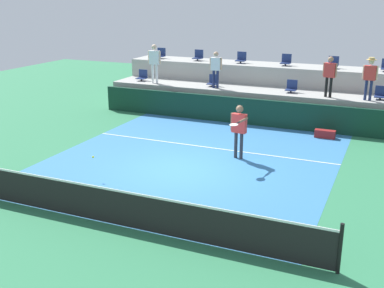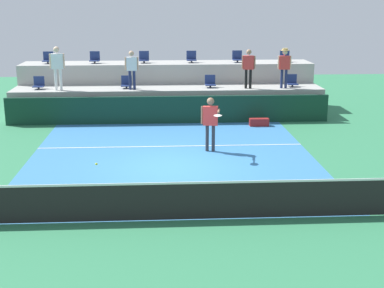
% 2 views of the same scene
% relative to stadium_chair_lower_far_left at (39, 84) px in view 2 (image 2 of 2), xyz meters
% --- Properties ---
extents(ground_plane, '(40.00, 40.00, 0.00)m').
position_rel_stadium_chair_lower_far_left_xyz_m(ground_plane, '(5.38, -7.23, -1.46)').
color(ground_plane, '#2D754C').
extents(court_inner_paint, '(9.00, 10.00, 0.01)m').
position_rel_stadium_chair_lower_far_left_xyz_m(court_inner_paint, '(5.38, -6.23, -1.46)').
color(court_inner_paint, teal).
rests_on(court_inner_paint, ground_plane).
extents(court_service_line, '(9.00, 0.06, 0.00)m').
position_rel_stadium_chair_lower_far_left_xyz_m(court_service_line, '(5.38, -4.83, -1.46)').
color(court_service_line, white).
rests_on(court_service_line, ground_plane).
extents(tennis_net, '(10.48, 0.08, 1.07)m').
position_rel_stadium_chair_lower_far_left_xyz_m(tennis_net, '(5.38, -11.23, -0.97)').
color(tennis_net, black).
rests_on(tennis_net, ground_plane).
extents(sponsor_backboard, '(13.00, 0.16, 1.10)m').
position_rel_stadium_chair_lower_far_left_xyz_m(sponsor_backboard, '(5.38, -1.23, -0.91)').
color(sponsor_backboard, '#0F3323').
rests_on(sponsor_backboard, ground_plane).
extents(seating_tier_lower, '(13.00, 1.80, 1.25)m').
position_rel_stadium_chair_lower_far_left_xyz_m(seating_tier_lower, '(5.38, 0.07, -0.84)').
color(seating_tier_lower, '#9E9E99').
rests_on(seating_tier_lower, ground_plane).
extents(seating_tier_upper, '(13.00, 1.80, 2.10)m').
position_rel_stadium_chair_lower_far_left_xyz_m(seating_tier_upper, '(5.38, 1.87, -0.41)').
color(seating_tier_upper, '#9E9E99').
rests_on(seating_tier_upper, ground_plane).
extents(stadium_chair_lower_far_left, '(0.44, 0.40, 0.52)m').
position_rel_stadium_chair_lower_far_left_xyz_m(stadium_chair_lower_far_left, '(0.00, 0.00, 0.00)').
color(stadium_chair_lower_far_left, '#2D2D33').
rests_on(stadium_chair_lower_far_left, seating_tier_lower).
extents(stadium_chair_lower_left, '(0.44, 0.40, 0.52)m').
position_rel_stadium_chair_lower_far_left_xyz_m(stadium_chair_lower_left, '(3.63, 0.00, 0.00)').
color(stadium_chair_lower_left, '#2D2D33').
rests_on(stadium_chair_lower_left, seating_tier_lower).
extents(stadium_chair_lower_right, '(0.44, 0.40, 0.52)m').
position_rel_stadium_chair_lower_far_left_xyz_m(stadium_chair_lower_right, '(7.16, 0.00, 0.00)').
color(stadium_chair_lower_right, '#2D2D33').
rests_on(stadium_chair_lower_right, seating_tier_lower).
extents(stadium_chair_lower_far_right, '(0.44, 0.40, 0.52)m').
position_rel_stadium_chair_lower_far_left_xyz_m(stadium_chair_lower_far_right, '(10.67, 0.00, 0.00)').
color(stadium_chair_lower_far_right, '#2D2D33').
rests_on(stadium_chair_lower_far_right, seating_tier_lower).
extents(stadium_chair_upper_far_left, '(0.44, 0.40, 0.52)m').
position_rel_stadium_chair_lower_far_left_xyz_m(stadium_chair_upper_far_left, '(0.09, 1.80, 0.85)').
color(stadium_chair_upper_far_left, '#2D2D33').
rests_on(stadium_chair_upper_far_left, seating_tier_upper).
extents(stadium_chair_upper_left, '(0.44, 0.40, 0.52)m').
position_rel_stadium_chair_lower_far_left_xyz_m(stadium_chair_upper_left, '(2.14, 1.80, 0.85)').
color(stadium_chair_upper_left, '#2D2D33').
rests_on(stadium_chair_upper_left, seating_tier_upper).
extents(stadium_chair_upper_mid_left, '(0.44, 0.40, 0.52)m').
position_rel_stadium_chair_lower_far_left_xyz_m(stadium_chair_upper_mid_left, '(4.34, 1.80, 0.85)').
color(stadium_chair_upper_mid_left, '#2D2D33').
rests_on(stadium_chair_upper_mid_left, seating_tier_upper).
extents(stadium_chair_upper_mid_right, '(0.44, 0.40, 0.52)m').
position_rel_stadium_chair_lower_far_left_xyz_m(stadium_chair_upper_mid_right, '(6.47, 1.80, 0.85)').
color(stadium_chair_upper_mid_right, '#2D2D33').
rests_on(stadium_chair_upper_mid_right, seating_tier_upper).
extents(stadium_chair_upper_right, '(0.44, 0.40, 0.52)m').
position_rel_stadium_chair_lower_far_left_xyz_m(stadium_chair_upper_right, '(8.55, 1.80, 0.85)').
color(stadium_chair_upper_right, '#2D2D33').
rests_on(stadium_chair_upper_right, seating_tier_upper).
extents(stadium_chair_upper_far_right, '(0.44, 0.40, 0.52)m').
position_rel_stadium_chair_lower_far_left_xyz_m(stadium_chair_upper_far_right, '(10.73, 1.80, 0.85)').
color(stadium_chair_upper_far_right, '#2D2D33').
rests_on(stadium_chair_upper_far_right, seating_tier_upper).
extents(tennis_player, '(0.62, 1.28, 1.80)m').
position_rel_stadium_chair_lower_far_left_xyz_m(tennis_player, '(6.66, -5.54, -0.35)').
color(tennis_player, '#2D2D33').
rests_on(tennis_player, ground_plane).
extents(spectator_in_white, '(0.62, 0.26, 1.78)m').
position_rel_stadium_chair_lower_far_left_xyz_m(spectator_in_white, '(0.88, -0.38, 0.87)').
color(spectator_in_white, white).
rests_on(spectator_in_white, seating_tier_lower).
extents(spectator_leaning_on_rail, '(0.57, 0.22, 1.59)m').
position_rel_stadium_chair_lower_far_left_xyz_m(spectator_leaning_on_rail, '(3.89, -0.38, 0.73)').
color(spectator_leaning_on_rail, navy).
rests_on(spectator_leaning_on_rail, seating_tier_lower).
extents(spectator_in_grey, '(0.57, 0.27, 1.62)m').
position_rel_stadium_chair_lower_far_left_xyz_m(spectator_in_grey, '(8.71, -0.38, 0.75)').
color(spectator_in_grey, black).
rests_on(spectator_in_grey, seating_tier_lower).
extents(spectator_with_hat, '(0.57, 0.39, 1.66)m').
position_rel_stadium_chair_lower_far_left_xyz_m(spectator_with_hat, '(10.22, -0.38, 0.79)').
color(spectator_with_hat, navy).
rests_on(spectator_with_hat, seating_tier_lower).
extents(tennis_ball, '(0.07, 0.07, 0.07)m').
position_rel_stadium_chair_lower_far_left_xyz_m(tennis_ball, '(3.33, -8.93, -0.80)').
color(tennis_ball, '#CCE033').
extents(equipment_bag, '(0.76, 0.28, 0.30)m').
position_rel_stadium_chair_lower_far_left_xyz_m(equipment_bag, '(8.94, -1.95, -1.31)').
color(equipment_bag, maroon).
rests_on(equipment_bag, ground_plane).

